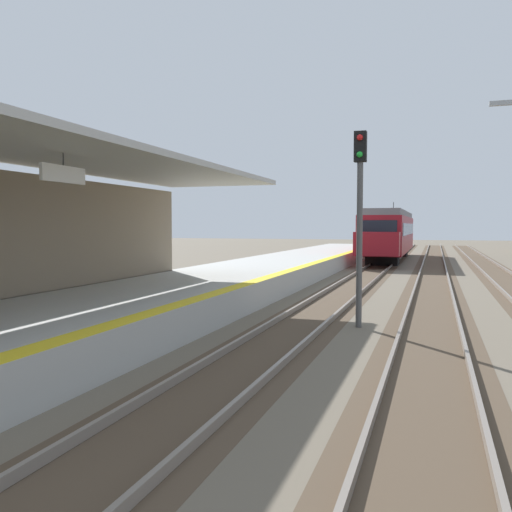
{
  "coord_description": "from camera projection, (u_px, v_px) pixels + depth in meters",
  "views": [
    {
      "loc": [
        5.37,
        0.98,
        2.71
      ],
      "look_at": [
        1.9,
        11.39,
        2.1
      ],
      "focal_mm": 37.82,
      "sensor_mm": 36.0,
      "label": 1
    }
  ],
  "objects": [
    {
      "name": "track_pair_middle",
      "position": [
        432.0,
        305.0,
        18.19
      ],
      "size": [
        2.34,
        120.0,
        0.16
      ],
      "color": "#4C3D2D",
      "rests_on": "ground"
    },
    {
      "name": "approaching_train",
      "position": [
        389.0,
        233.0,
        42.66
      ],
      "size": [
        2.93,
        19.6,
        4.76
      ],
      "color": "maroon",
      "rests_on": "ground"
    },
    {
      "name": "track_pair_nearest_platform",
      "position": [
        332.0,
        300.0,
        19.26
      ],
      "size": [
        2.34,
        120.0,
        0.16
      ],
      "color": "#4C3D2D",
      "rests_on": "ground"
    },
    {
      "name": "rail_signal_post",
      "position": [
        360.0,
        208.0,
        14.26
      ],
      "size": [
        0.32,
        0.34,
        5.2
      ],
      "color": "#4C4C4C",
      "rests_on": "ground"
    },
    {
      "name": "station_platform",
      "position": [
        169.0,
        298.0,
        16.84
      ],
      "size": [
        5.0,
        80.0,
        0.91
      ],
      "color": "#A8A8A3",
      "rests_on": "ground"
    }
  ]
}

